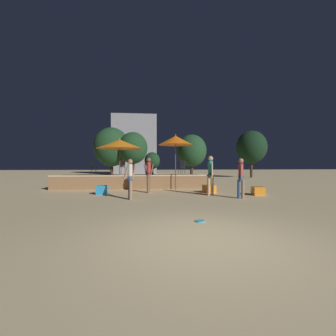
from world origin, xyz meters
TOP-DOWN VIEW (x-y plane):
  - ground_plane at (0.00, 0.00)m, footprint 120.00×120.00m
  - wooden_deck at (-2.06, 10.56)m, footprint 9.27×2.85m
  - patio_umbrella_0 at (0.61, 8.85)m, footprint 2.03×2.03m
  - patio_umbrella_1 at (-2.67, 9.28)m, footprint 2.70×2.70m
  - cube_seat_0 at (-3.27, 7.01)m, footprint 0.55×0.55m
  - cube_seat_1 at (2.17, 7.17)m, footprint 0.67×0.67m
  - cube_seat_2 at (4.23, 6.00)m, footprint 0.57×0.57m
  - person_0 at (-1.78, 5.25)m, footprint 0.54×0.29m
  - person_1 at (-0.98, 7.49)m, footprint 0.54×0.30m
  - person_2 at (2.97, 5.07)m, footprint 0.29×0.48m
  - person_4 at (1.94, 6.17)m, footprint 0.31×0.51m
  - bistro_chair_0 at (1.34, 10.85)m, footprint 0.48×0.48m
  - bistro_chair_1 at (-2.59, 10.17)m, footprint 0.40×0.41m
  - bistro_chair_2 at (-4.53, 10.50)m, footprint 0.40×0.40m
  - frisbee_disc at (0.26, 1.36)m, footprint 0.24×0.24m
  - background_tree_0 at (10.82, 20.20)m, footprint 3.37×3.37m
  - background_tree_1 at (-2.28, 16.16)m, footprint 2.60×2.60m
  - background_tree_2 at (-0.42, 21.06)m, footprint 1.73×1.73m
  - background_tree_3 at (-4.31, 17.13)m, footprint 3.30×3.30m
  - background_tree_4 at (2.98, 15.67)m, footprint 2.65×2.65m
  - distant_building at (-2.82, 29.98)m, footprint 6.49×3.41m

SIDE VIEW (x-z plane):
  - ground_plane at x=0.00m, z-range 0.00..0.00m
  - frisbee_disc at x=0.26m, z-range 0.00..0.03m
  - cube_seat_2 at x=4.23m, z-range 0.00..0.41m
  - cube_seat_1 at x=2.17m, z-range 0.00..0.42m
  - cube_seat_0 at x=-3.27m, z-range 0.00..0.45m
  - wooden_deck at x=-2.06m, z-range -0.04..0.81m
  - person_0 at x=-1.78m, z-range 0.07..1.77m
  - person_2 at x=2.97m, z-range 0.08..1.82m
  - person_1 at x=-0.98m, z-range 0.10..1.93m
  - person_4 at x=1.94m, z-range 0.11..1.99m
  - bistro_chair_0 at x=1.34m, z-range 0.94..1.84m
  - bistro_chair_1 at x=-2.59m, z-range 0.94..1.84m
  - bistro_chair_2 at x=-4.53m, z-range 0.94..1.84m
  - background_tree_2 at x=-0.42m, z-range 0.46..3.33m
  - patio_umbrella_1 at x=-2.67m, z-range 1.16..4.20m
  - background_tree_4 at x=2.98m, z-range 0.62..4.80m
  - patio_umbrella_0 at x=0.61m, z-range 1.27..4.51m
  - background_tree_1 at x=-2.28m, z-range 0.75..5.15m
  - background_tree_3 at x=-4.31m, z-range 0.64..5.57m
  - background_tree_0 at x=10.82m, z-range 0.79..6.11m
  - distant_building at x=-2.82m, z-range 0.00..8.82m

